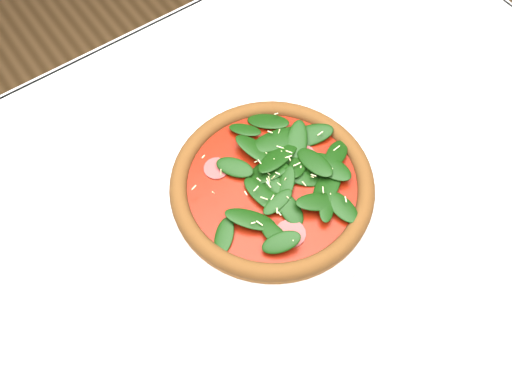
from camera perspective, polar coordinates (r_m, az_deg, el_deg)
ground at (r=1.48m, az=-0.20°, el=-16.04°), size 6.00×6.00×0.00m
dining_table at (r=0.86m, az=-0.34°, el=-6.04°), size 1.21×0.81×0.75m
plate at (r=0.79m, az=1.59°, el=0.19°), size 0.32×0.32×0.01m
pizza at (r=0.77m, az=1.62°, el=0.86°), size 0.37×0.37×0.04m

